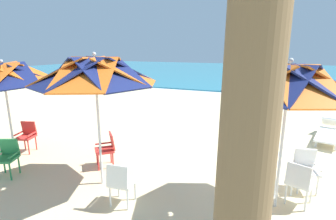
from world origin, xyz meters
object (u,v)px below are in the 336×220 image
Objects in this scene: beach_umbrella_1 at (95,72)px; beachgoer_seated at (301,99)px; beach_umbrella_2 at (3,75)px; plastic_chair_6 at (27,135)px; plastic_chair_5 at (7,155)px; sun_lounger_0 at (329,132)px; plastic_chair_4 at (107,148)px; plastic_chair_2 at (306,167)px; sun_lounger_1 at (255,127)px; plastic_chair_1 at (299,181)px; beach_umbrella_0 at (289,82)px; plastic_chair_0 at (259,190)px; plastic_chair_3 at (121,181)px.

beachgoer_seated is (4.57, 10.90, -2.15)m from beach_umbrella_1.
plastic_chair_6 is at bearing 111.72° from beach_umbrella_2.
plastic_chair_6 is at bearing 126.59° from plastic_chair_5.
plastic_chair_4 is at bearing -141.17° from sun_lounger_0.
beach_umbrella_1 reaches higher than beach_umbrella_2.
sun_lounger_1 is (-1.28, 3.24, -0.22)m from plastic_chair_2.
sun_lounger_0 is (5.03, 5.12, -2.16)m from beach_umbrella_1.
sun_lounger_1 is (-1.12, 3.94, -0.22)m from plastic_chair_1.
beach_umbrella_0 is 3.18× the size of plastic_chair_0.
beach_umbrella_0 reaches higher than plastic_chair_1.
plastic_chair_4 is at bearing 35.70° from plastic_chair_5.
plastic_chair_3 is at bearing -8.77° from beach_umbrella_2.
beach_umbrella_1 is (-3.53, -0.61, 0.09)m from beach_umbrella_0.
plastic_chair_2 is (0.53, 0.91, -1.86)m from beach_umbrella_0.
plastic_chair_3 and plastic_chair_4 have the same top height.
plastic_chair_1 is at bearing 12.77° from plastic_chair_5.
plastic_chair_4 is (-4.46, -0.78, 0.00)m from plastic_chair_2.
beachgoer_seated is at bearing 63.95° from plastic_chair_4.
beachgoer_seated is at bearing 53.14° from plastic_chair_6.
sun_lounger_0 is (7.93, 5.05, -2.00)m from beach_umbrella_2.
beach_umbrella_2 is (-6.81, -0.76, 1.78)m from plastic_chair_1.
plastic_chair_4 is (-0.40, 0.74, -1.95)m from beach_umbrella_1.
plastic_chair_3 is (-3.21, -2.04, 0.00)m from plastic_chair_2.
plastic_chair_5 is at bearing -53.41° from plastic_chair_6.
plastic_chair_0 is 0.91m from plastic_chair_1.
plastic_chair_2 is 1.00× the size of plastic_chair_4.
sun_lounger_1 is (-0.46, 4.57, -0.22)m from plastic_chair_0.
plastic_chair_5 is at bearing -43.43° from beach_umbrella_2.
plastic_chair_1 is 0.94× the size of beachgoer_seated.
sun_lounger_0 is at bearing -85.42° from beachgoer_seated.
plastic_chair_3 is 4.20m from beach_umbrella_2.
plastic_chair_5 is (-1.83, -1.32, 0.00)m from plastic_chair_4.
beach_umbrella_1 is (-4.06, -1.52, 1.95)m from plastic_chair_2.
plastic_chair_0 is at bearing 1.22° from beach_umbrella_2.
plastic_chair_1 is 7.08m from beach_umbrella_2.
beach_umbrella_1 is at bearing -176.60° from plastic_chair_0.
plastic_chair_1 and plastic_chair_2 have the same top height.
beachgoer_seated reaches higher than sun_lounger_1.
beach_umbrella_1 is at bearing 14.37° from plastic_chair_5.
beach_umbrella_2 reaches higher than plastic_chair_2.
beachgoer_seated is at bearing 82.95° from plastic_chair_0.
plastic_chair_2 is at bearing 20.50° from beach_umbrella_1.
beach_umbrella_0 is at bearing -108.40° from sun_lounger_0.
sun_lounger_1 is (5.91, 4.12, -0.22)m from plastic_chair_6.
plastic_chair_1 and plastic_chair_4 have the same top height.
plastic_chair_1 is (0.37, 0.21, -1.86)m from beach_umbrella_0.
sun_lounger_0 is 2.28m from sun_lounger_1.
beachgoer_seated reaches higher than sun_lounger_0.
plastic_chair_4 is (-4.30, -0.07, 0.00)m from plastic_chair_1.
plastic_chair_0 is at bearing 7.95° from plastic_chair_5.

